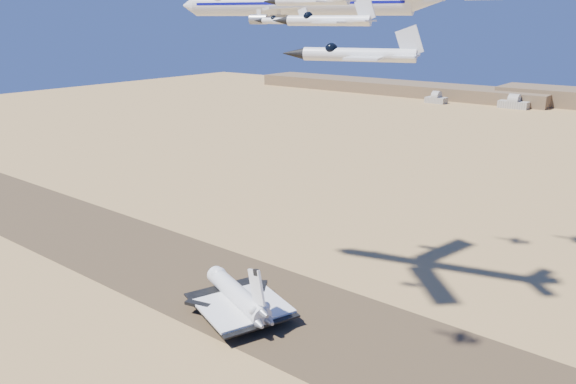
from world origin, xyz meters
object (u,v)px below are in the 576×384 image
Objects in this scene: shuttle at (237,296)px; chase_jet_d at (356,54)px; crew_a at (241,323)px; chase_jet_b at (310,0)px; crew_c at (244,325)px; chase_jet_c at (326,20)px; carrier_747 at (290,4)px; chase_jet_a at (283,20)px; chase_jet_e at (408,2)px; crew_b at (237,332)px.

shuttle is 3.14× the size of chase_jet_d.
chase_jet_b is at bearing -111.94° from crew_a.
shuttle is 134.58m from chase_jet_d.
crew_c is 0.12× the size of chase_jet_d.
chase_jet_d is at bearing -18.74° from shuttle.
chase_jet_c reaches higher than crew_c.
chase_jet_d is (83.15, -68.23, 80.89)m from shuttle.
chase_jet_c is at bearing -179.11° from crew_c.
carrier_747 is 48.92× the size of crew_c.
shuttle is at bearing 137.18° from chase_jet_b.
crew_c is 92.19m from chase_jet_a.
chase_jet_e is (-46.54, 116.58, 5.60)m from chase_jet_c.
chase_jet_e is (10.64, 74.22, 94.22)m from crew_c.
crew_b is 127.06m from chase_jet_d.
carrier_747 reaches higher than chase_jet_e.
crew_a is 0.13× the size of chase_jet_a.
chase_jet_b is at bearing -82.09° from chase_jet_e.
carrier_747 reaches higher than crew_a.
shuttle is 3.00× the size of chase_jet_e.
shuttle is 14.47m from crew_b.
chase_jet_d is at bearing -53.86° from chase_jet_a.
crew_a is at bearing -110.29° from chase_jet_e.
carrier_747 is at bearing -1.05° from crew_b.
chase_jet_a is at bearing 115.35° from chase_jet_d.
carrier_747 is 50.60m from chase_jet_a.
crew_b is 91.64m from chase_jet_a.
chase_jet_e is (12.18, 74.02, 94.14)m from crew_a.
crew_c is 129.32m from chase_jet_d.
chase_jet_e is (9.97, 78.18, 94.20)m from crew_b.
crew_c is (-0.67, 3.96, -0.02)m from crew_b.
chase_jet_d is 0.95× the size of chase_jet_e.
crew_c is at bearing -14.08° from shuttle.
carrier_747 is 44.62× the size of crew_a.
chase_jet_b is at bearing 113.60° from chase_jet_d.
shuttle is at bearing 121.62° from chase_jet_d.
chase_jet_e reaches higher than shuttle.
chase_jet_a is 0.85× the size of chase_jet_b.
chase_jet_b is at bearing -134.20° from crew_b.
crew_c is (1.54, -0.19, -0.08)m from crew_a.
chase_jet_a is 0.91× the size of chase_jet_c.
shuttle is 0.52× the size of carrier_747.
crew_a is 120.38m from chase_jet_e.
chase_jet_d is (73.76, -58.23, 85.52)m from crew_b.
chase_jet_c reaches higher than chase_jet_d.
crew_a is at bearing -18.54° from shuttle.
carrier_747 is 99.33m from crew_b.
chase_jet_e is at bearing 90.58° from chase_jet_a.
crew_c is 120.41m from chase_jet_e.
chase_jet_c reaches higher than crew_a.
chase_jet_c is at bearing -79.18° from chase_jet_e.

